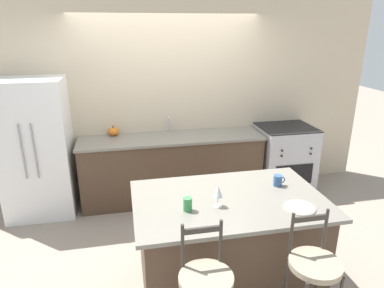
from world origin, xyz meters
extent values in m
plane|color=gray|center=(0.00, 0.00, 0.00)|extent=(18.00, 18.00, 0.00)
cube|color=beige|center=(0.00, 0.68, 1.35)|extent=(6.00, 0.07, 2.70)
cube|color=#4C3828|center=(0.00, 0.37, 0.44)|extent=(2.46, 0.63, 0.88)
cube|color=gray|center=(0.00, 0.37, 0.90)|extent=(2.50, 0.66, 0.03)
cube|color=black|center=(0.00, 0.37, 0.91)|extent=(0.56, 0.35, 0.01)
cylinder|color=#ADAFB5|center=(0.00, 0.58, 1.03)|extent=(0.02, 0.02, 0.22)
cylinder|color=#ADAFB5|center=(0.00, 0.52, 1.13)|extent=(0.02, 0.12, 0.02)
cube|color=#4C3828|center=(0.24, -1.48, 0.44)|extent=(1.56, 0.94, 0.88)
cube|color=gray|center=(0.24, -1.48, 0.90)|extent=(1.68, 1.06, 0.03)
cube|color=white|center=(-1.72, 0.32, 0.88)|extent=(0.83, 0.68, 1.76)
cylinder|color=#939399|center=(-1.79, -0.03, 0.97)|extent=(0.02, 0.02, 0.67)
cylinder|color=#939399|center=(-1.66, -0.03, 0.97)|extent=(0.02, 0.02, 0.67)
cube|color=#B7B7BC|center=(1.67, 0.32, 0.48)|extent=(0.77, 0.68, 0.95)
cube|color=black|center=(1.67, -0.02, 0.36)|extent=(0.56, 0.01, 0.31)
cube|color=black|center=(1.67, 0.32, 0.96)|extent=(0.77, 0.68, 0.02)
cylinder|color=black|center=(1.45, -0.03, 0.74)|extent=(0.03, 0.02, 0.03)
cylinder|color=black|center=(1.89, -0.03, 0.74)|extent=(0.03, 0.02, 0.03)
cylinder|color=black|center=(1.45, -0.03, 0.67)|extent=(0.03, 0.02, 0.03)
cylinder|color=black|center=(1.89, -0.03, 0.67)|extent=(0.03, 0.02, 0.03)
cylinder|color=gray|center=(-0.15, -2.24, 0.76)|extent=(0.37, 0.37, 0.04)
cylinder|color=#332D28|center=(-0.29, -2.11, 0.94)|extent=(0.02, 0.02, 0.33)
cylinder|color=#332D28|center=(-0.02, -2.11, 0.94)|extent=(0.02, 0.02, 0.33)
cube|color=#332D28|center=(-0.15, -2.11, 1.05)|extent=(0.27, 0.02, 0.04)
cylinder|color=gray|center=(0.64, -2.25, 0.76)|extent=(0.37, 0.37, 0.04)
cylinder|color=#332D28|center=(0.50, -2.12, 0.94)|extent=(0.02, 0.02, 0.33)
cylinder|color=#332D28|center=(0.77, -2.12, 0.94)|extent=(0.02, 0.02, 0.33)
cube|color=#332D28|center=(0.64, -2.12, 1.05)|extent=(0.27, 0.02, 0.04)
cylinder|color=beige|center=(0.76, -1.76, 0.92)|extent=(0.26, 0.26, 0.01)
torus|color=beige|center=(0.76, -1.76, 0.93)|extent=(0.25, 0.25, 0.01)
cylinder|color=white|center=(0.10, -1.59, 0.92)|extent=(0.07, 0.07, 0.00)
cylinder|color=white|center=(0.10, -1.59, 0.96)|extent=(0.01, 0.01, 0.09)
cone|color=white|center=(0.10, -1.59, 1.05)|extent=(0.08, 0.08, 0.10)
cylinder|color=#335689|center=(0.76, -1.33, 0.97)|extent=(0.08, 0.08, 0.10)
torus|color=#335689|center=(0.80, -1.33, 0.97)|extent=(0.07, 0.01, 0.07)
cylinder|color=#3D934C|center=(-0.16, -1.61, 0.97)|extent=(0.07, 0.07, 0.11)
ellipsoid|color=orange|center=(-0.77, 0.56, 0.98)|extent=(0.15, 0.15, 0.11)
cylinder|color=brown|center=(-0.77, 0.56, 1.04)|extent=(0.02, 0.02, 0.02)
camera|label=1|loc=(-0.62, -4.03, 2.35)|focal=32.00mm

